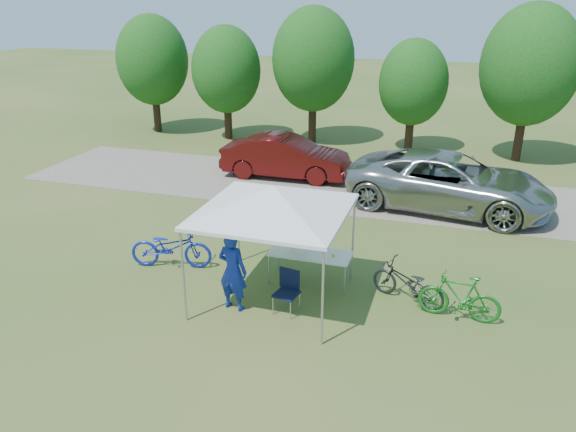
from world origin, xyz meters
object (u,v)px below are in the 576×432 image
at_px(cooler, 299,245).
at_px(cyclist, 233,271).
at_px(sedan, 286,157).
at_px(bike_blue, 171,247).
at_px(minivan, 449,182).
at_px(folding_table, 310,254).
at_px(folding_chair, 288,287).
at_px(bike_green, 460,297).
at_px(bike_dark, 408,283).

height_order(cooler, cyclist, cyclist).
height_order(cooler, sedan, sedan).
bearing_deg(bike_blue, minivan, -58.70).
distance_m(bike_blue, sedan, 8.06).
distance_m(bike_blue, minivan, 9.18).
bearing_deg(minivan, folding_table, 162.35).
bearing_deg(cooler, folding_table, 0.00).
xyz_separation_m(cyclist, bike_blue, (-2.30, 1.41, -0.39)).
distance_m(folding_chair, bike_blue, 3.66).
distance_m(cyclist, sedan, 9.62).
distance_m(folding_chair, cyclist, 1.26).
bearing_deg(minivan, bike_green, -167.75).
xyz_separation_m(cooler, minivan, (3.20, 6.21, -0.05)).
relative_size(folding_chair, sedan, 0.20).
bearing_deg(folding_chair, bike_dark, 35.22).
bearing_deg(sedan, cooler, -161.54).
xyz_separation_m(folding_chair, bike_blue, (-3.48, 1.13, -0.02)).
bearing_deg(minivan, folding_chair, 165.55).
relative_size(folding_table, folding_chair, 2.05).
height_order(bike_dark, minivan, minivan).
height_order(folding_table, cyclist, cyclist).
relative_size(folding_chair, cyclist, 0.51).
xyz_separation_m(folding_table, folding_chair, (-0.13, -1.35, -0.20)).
bearing_deg(folding_table, bike_blue, -176.37).
xyz_separation_m(minivan, sedan, (-6.03, 1.60, -0.10)).
height_order(folding_table, bike_dark, bike_dark).
xyz_separation_m(folding_table, bike_blue, (-3.61, -0.23, -0.22)).
height_order(folding_table, bike_blue, bike_blue).
bearing_deg(cooler, minivan, 62.73).
xyz_separation_m(folding_table, bike_green, (3.48, -0.58, -0.24)).
xyz_separation_m(folding_table, minivan, (2.92, 6.21, 0.15)).
relative_size(bike_green, minivan, 0.27).
distance_m(cooler, bike_dark, 2.68).
distance_m(bike_dark, sedan, 9.70).
height_order(cooler, bike_dark, cooler).
xyz_separation_m(bike_green, minivan, (-0.56, 6.79, 0.39)).
bearing_deg(bike_blue, bike_dark, -103.08).
distance_m(minivan, sedan, 6.24).
distance_m(folding_table, folding_chair, 1.38).
distance_m(bike_green, sedan, 10.67).
relative_size(bike_dark, sedan, 0.38).
height_order(bike_green, sedan, sedan).
height_order(cyclist, bike_blue, cyclist).
bearing_deg(bike_green, cyclist, -74.06).
distance_m(folding_chair, minivan, 8.16).
xyz_separation_m(folding_chair, cooler, (-0.15, 1.35, 0.40)).
relative_size(cyclist, bike_blue, 0.90).
bearing_deg(bike_dark, folding_table, -72.32).
bearing_deg(cyclist, bike_green, -159.02).
distance_m(cooler, bike_green, 3.83).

